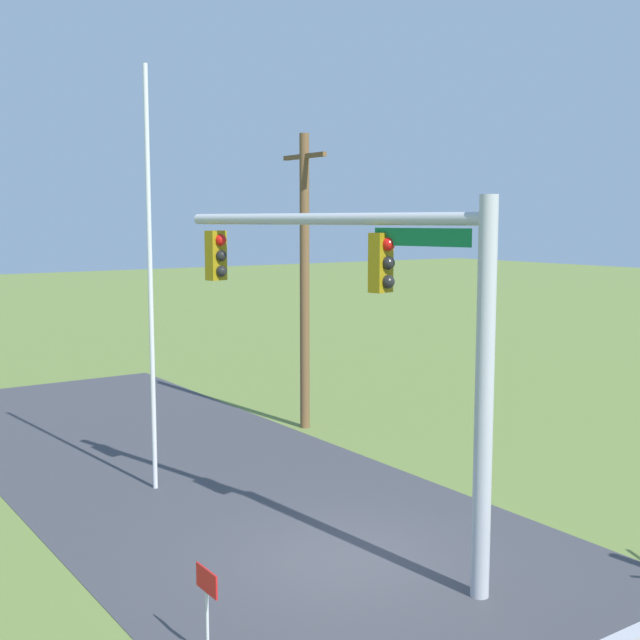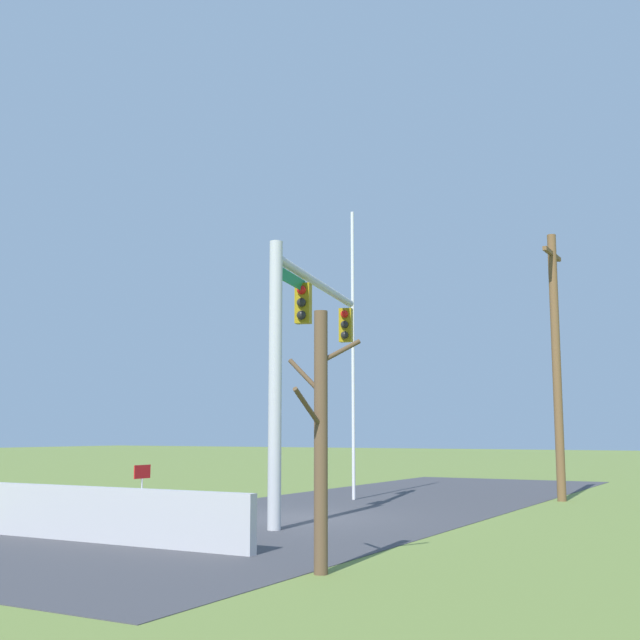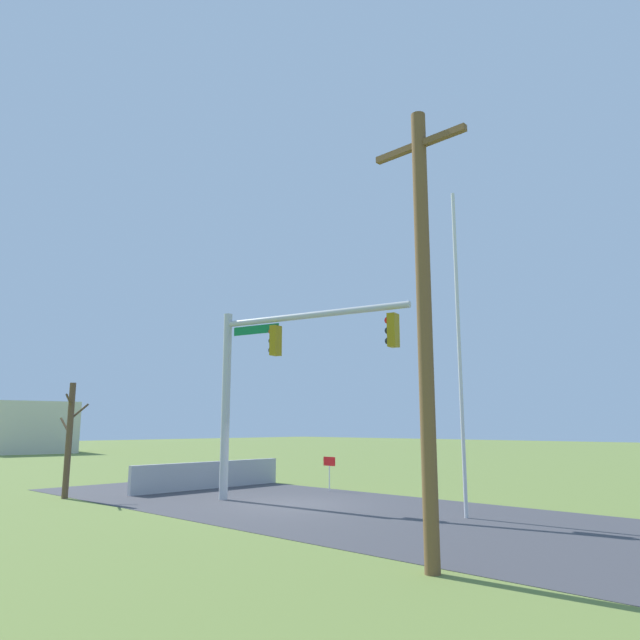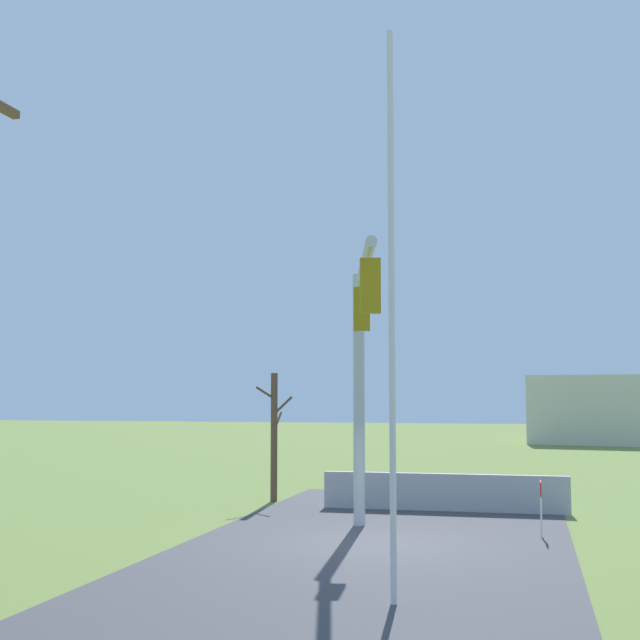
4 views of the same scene
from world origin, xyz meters
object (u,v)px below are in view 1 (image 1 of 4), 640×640
flagpole (150,282)px  utility_pole (305,277)px  signal_mast (388,311)px  open_sign (207,592)px

flagpole → utility_pole: flagpole is taller
flagpole → utility_pole: 6.09m
signal_mast → open_sign: size_ratio=5.37×
signal_mast → utility_pole: bearing=154.7°
open_sign → signal_mast: bearing=104.9°
flagpole → open_sign: size_ratio=7.24×
signal_mast → utility_pole: 9.25m
open_sign → flagpole: bearing=161.9°
utility_pole → open_sign: (9.38, -7.76, -3.25)m
utility_pole → open_sign: 12.60m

